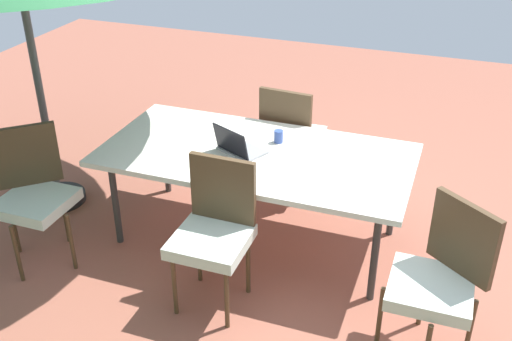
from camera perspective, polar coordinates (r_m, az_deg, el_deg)
The scene contains 8 objects.
ground_plane at distance 4.73m, azimuth -0.00°, elevation -6.38°, with size 10.00×10.00×0.02m, color #935442.
dining_table at distance 4.36m, azimuth -0.00°, elevation 1.18°, with size 2.22×1.10×0.74m.
chair_northwest at distance 3.61m, azimuth 16.84°, elevation -9.46°, with size 0.58×0.58×0.98m.
chair_north at distance 3.85m, azimuth -3.92°, elevation -5.39°, with size 0.46×0.46×0.98m.
chair_northeast at distance 4.51m, azimuth -20.14°, elevation -1.76°, with size 0.59×0.59×0.98m.
chair_south at distance 5.06m, azimuth 3.33°, elevation 3.48°, with size 0.47×0.48×0.98m.
laptop at distance 4.31m, azimuth -1.69°, elevation 2.20°, with size 0.40×0.36×0.21m.
cup at distance 4.47m, azimuth 2.13°, elevation 3.21°, with size 0.07×0.07×0.09m, color #334C99.
Camera 1 is at (-1.32, 3.63, 2.72)m, focal length 42.67 mm.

